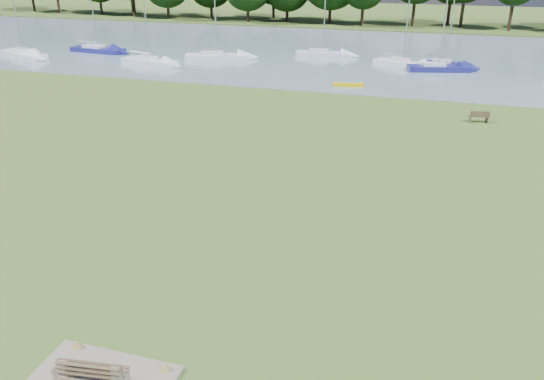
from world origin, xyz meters
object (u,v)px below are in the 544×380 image
(sailboat_4, at_px, (445,63))
(sailboat_6, at_px, (438,66))
(riverbank_bench, at_px, (479,117))
(sailboat_0, at_px, (97,48))
(sailboat_2, at_px, (149,60))
(sailboat_5, at_px, (323,52))
(bench_pair, at_px, (91,378))
(kayak, at_px, (348,85))
(sailboat_7, at_px, (216,55))
(sailboat_1, at_px, (23,52))
(sailboat_3, at_px, (403,61))

(sailboat_4, relative_size, sailboat_6, 0.76)
(sailboat_4, xyz_separation_m, sailboat_6, (-0.73, -2.34, 0.07))
(riverbank_bench, xyz_separation_m, sailboat_6, (-3.08, 17.56, 0.14))
(sailboat_0, xyz_separation_m, sailboat_2, (9.68, -4.81, 0.01))
(sailboat_2, height_order, sailboat_5, sailboat_2)
(bench_pair, relative_size, riverbank_bench, 1.39)
(kayak, distance_m, sailboat_7, 18.90)
(sailboat_4, height_order, sailboat_6, sailboat_6)
(sailboat_5, height_order, sailboat_7, sailboat_7)
(kayak, bearing_deg, sailboat_7, 139.71)
(sailboat_1, xyz_separation_m, sailboat_7, (22.30, 5.10, -0.02))
(bench_pair, relative_size, kayak, 0.72)
(sailboat_0, xyz_separation_m, sailboat_7, (15.64, 0.07, 0.01))
(sailboat_5, height_order, sailboat_6, sailboat_6)
(sailboat_0, distance_m, sailboat_3, 36.48)
(sailboat_2, relative_size, sailboat_5, 1.19)
(kayak, distance_m, sailboat_0, 33.49)
(sailboat_2, bearing_deg, sailboat_3, 28.62)
(sailboat_5, bearing_deg, sailboat_4, -15.37)
(kayak, relative_size, sailboat_1, 0.27)
(sailboat_1, height_order, sailboat_5, sailboat_1)
(bench_pair, xyz_separation_m, sailboat_4, (9.64, 50.56, -0.00))
(sailboat_2, bearing_deg, sailboat_4, 27.53)
(sailboat_3, height_order, sailboat_4, sailboat_3)
(kayak, distance_m, sailboat_5, 14.99)
(riverbank_bench, height_order, sailboat_0, sailboat_0)
(sailboat_0, bearing_deg, sailboat_3, 8.84)
(bench_pair, distance_m, sailboat_1, 57.09)
(sailboat_3, xyz_separation_m, sailboat_4, (4.44, 0.54, -0.02))
(bench_pair, bearing_deg, sailboat_4, 71.72)
(sailboat_2, distance_m, sailboat_6, 30.90)
(kayak, xyz_separation_m, sailboat_4, (8.55, 11.65, 0.32))
(sailboat_2, relative_size, sailboat_7, 1.01)
(sailboat_0, relative_size, sailboat_5, 1.04)
(sailboat_1, distance_m, sailboat_5, 35.18)
(sailboat_1, bearing_deg, sailboat_7, 35.86)
(sailboat_1, xyz_separation_m, sailboat_5, (33.66, 10.21, -0.04))
(sailboat_0, height_order, sailboat_3, sailboat_3)
(kayak, height_order, sailboat_6, sailboat_6)
(sailboat_4, bearing_deg, sailboat_1, -160.42)
(kayak, bearing_deg, sailboat_6, 37.82)
(riverbank_bench, bearing_deg, sailboat_0, 146.35)
(sailboat_6, bearing_deg, sailboat_0, 166.32)
(sailboat_7, bearing_deg, riverbank_bench, -49.08)
(sailboat_3, relative_size, sailboat_7, 1.00)
(kayak, relative_size, sailboat_3, 0.31)
(riverbank_bench, relative_size, sailboat_5, 0.19)
(sailboat_3, bearing_deg, sailboat_5, -175.54)
(riverbank_bench, xyz_separation_m, sailboat_4, (-2.35, 19.90, 0.08))
(sailboat_2, bearing_deg, bench_pair, -49.57)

